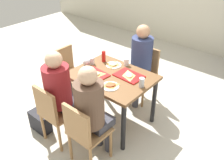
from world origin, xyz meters
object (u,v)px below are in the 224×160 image
(plastic_cup_b, at_px, (95,83))
(plastic_cup_a, at_px, (126,62))
(plastic_cup_c, at_px, (92,61))
(chair_far_side, at_px, (144,70))
(person_in_red, at_px, (60,90))
(handbag, at_px, (40,122))
(chair_near_right, at_px, (84,131))
(soda_can, at_px, (142,82))
(pizza_slice_b, at_px, (129,75))
(pizza_slice_d, at_px, (111,85))
(person_far_side, at_px, (140,59))
(tray_red_far, at_px, (129,76))
(condiment_bottle, at_px, (104,56))
(main_table, at_px, (112,82))
(person_in_brown_jacket, at_px, (92,107))
(chair_near_left, at_px, (54,111))
(foil_bundle, at_px, (87,62))
(pizza_slice_a, at_px, (94,74))
(chair_left_end, at_px, (68,70))
(pizza_slice_c, at_px, (113,64))
(paper_plate_center, at_px, (114,65))
(paper_plate_near_edge, at_px, (110,86))

(plastic_cup_b, bearing_deg, plastic_cup_a, 94.41)
(plastic_cup_c, bearing_deg, chair_far_side, 59.69)
(person_in_red, height_order, handbag, person_in_red)
(chair_near_right, bearing_deg, plastic_cup_b, 118.34)
(plastic_cup_c, height_order, soda_can, soda_can)
(pizza_slice_b, height_order, pizza_slice_d, pizza_slice_b)
(pizza_slice_b, bearing_deg, soda_can, -19.45)
(person_far_side, xyz_separation_m, pizza_slice_b, (0.19, -0.54, 0.04))
(tray_red_far, distance_m, soda_can, 0.29)
(person_far_side, height_order, plastic_cup_b, person_far_side)
(plastic_cup_c, xyz_separation_m, condiment_bottle, (0.08, 0.16, 0.03))
(person_far_side, relative_size, soda_can, 10.37)
(main_table, relative_size, pizza_slice_d, 4.72)
(main_table, xyz_separation_m, person_in_brown_jacket, (0.27, -0.65, 0.10))
(condiment_bottle, distance_m, handbag, 1.27)
(chair_near_left, bearing_deg, foil_bundle, 103.62)
(pizza_slice_a, distance_m, plastic_cup_a, 0.53)
(pizza_slice_b, distance_m, handbag, 1.38)
(chair_left_end, height_order, pizza_slice_c, chair_left_end)
(pizza_slice_a, bearing_deg, person_in_brown_jacket, -47.74)
(pizza_slice_d, relative_size, condiment_bottle, 1.41)
(person_in_red, xyz_separation_m, soda_can, (0.72, 0.67, 0.07))
(paper_plate_center, relative_size, foil_bundle, 2.20)
(person_in_brown_jacket, height_order, plastic_cup_b, person_in_brown_jacket)
(person_far_side, bearing_deg, plastic_cup_a, -95.00)
(pizza_slice_b, height_order, handbag, pizza_slice_b)
(plastic_cup_a, bearing_deg, handbag, -117.11)
(main_table, height_order, chair_left_end, chair_left_end)
(pizza_slice_a, xyz_separation_m, plastic_cup_c, (-0.25, 0.22, 0.03))
(tray_red_far, height_order, pizza_slice_c, pizza_slice_c)
(chair_near_right, distance_m, pizza_slice_b, 0.95)
(chair_left_end, xyz_separation_m, plastic_cup_a, (0.89, 0.35, 0.31))
(chair_far_side, bearing_deg, tray_red_far, -74.40)
(chair_near_right, xyz_separation_m, pizza_slice_c, (-0.43, 1.01, 0.27))
(pizza_slice_d, bearing_deg, pizza_slice_a, 171.42)
(paper_plate_near_edge, bearing_deg, pizza_slice_d, 109.20)
(person_in_red, bearing_deg, plastic_cup_b, 46.09)
(pizza_slice_c, height_order, plastic_cup_c, plastic_cup_c)
(chair_near_left, bearing_deg, main_table, 71.37)
(person_in_brown_jacket, bearing_deg, plastic_cup_c, 134.26)
(chair_far_side, xyz_separation_m, plastic_cup_c, (-0.43, -0.73, 0.31))
(chair_near_left, height_order, person_far_side, person_far_side)
(person_in_red, bearing_deg, soda_can, 42.98)
(chair_left_end, height_order, condiment_bottle, condiment_bottle)
(paper_plate_near_edge, xyz_separation_m, pizza_slice_b, (0.03, 0.34, 0.02))
(person_far_side, bearing_deg, chair_near_left, -100.48)
(foil_bundle, bearing_deg, pizza_slice_a, -27.25)
(chair_near_right, distance_m, pizza_slice_c, 1.14)
(soda_can, bearing_deg, paper_plate_near_edge, -140.24)
(plastic_cup_a, bearing_deg, person_in_brown_jacket, -73.59)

